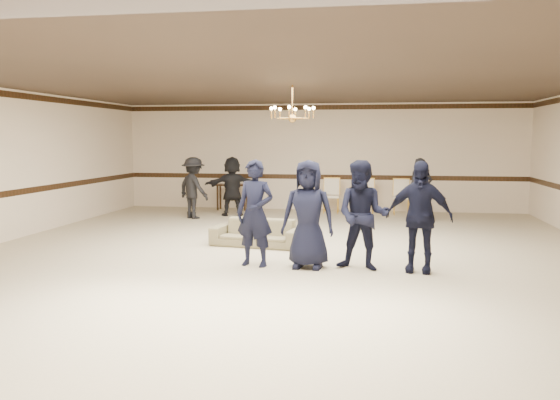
{
  "coord_description": "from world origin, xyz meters",
  "views": [
    {
      "loc": [
        1.64,
        -10.35,
        2.16
      ],
      "look_at": [
        0.0,
        -0.5,
        1.09
      ],
      "focal_mm": 36.95,
      "sensor_mm": 36.0,
      "label": 1
    }
  ],
  "objects_px": {
    "adult_mid": "(232,186)",
    "banquet_chair_right": "(401,197)",
    "chandelier": "(292,102)",
    "boy_a": "(255,213)",
    "banquet_chair_mid": "(366,196)",
    "boy_b": "(308,214)",
    "boy_d": "(419,217)",
    "adult_right": "(421,190)",
    "console_table": "(232,197)",
    "banquet_chair_left": "(331,196)",
    "boy_c": "(363,215)",
    "adult_left": "(193,188)",
    "settee": "(257,233)"
  },
  "relations": [
    {
      "from": "chandelier",
      "to": "boy_a",
      "type": "height_order",
      "value": "chandelier"
    },
    {
      "from": "adult_left",
      "to": "banquet_chair_right",
      "type": "relative_size",
      "value": 1.66
    },
    {
      "from": "settee",
      "to": "adult_right",
      "type": "height_order",
      "value": "adult_right"
    },
    {
      "from": "chandelier",
      "to": "banquet_chair_right",
      "type": "distance_m",
      "value": 6.27
    },
    {
      "from": "boy_a",
      "to": "settee",
      "type": "height_order",
      "value": "boy_a"
    },
    {
      "from": "boy_a",
      "to": "banquet_chair_left",
      "type": "relative_size",
      "value": 1.81
    },
    {
      "from": "banquet_chair_mid",
      "to": "adult_left",
      "type": "bearing_deg",
      "value": -153.77
    },
    {
      "from": "chandelier",
      "to": "banquet_chair_mid",
      "type": "xyz_separation_m",
      "value": [
        1.38,
        5.29,
        -2.38
      ]
    },
    {
      "from": "boy_d",
      "to": "console_table",
      "type": "distance_m",
      "value": 8.93
    },
    {
      "from": "boy_b",
      "to": "boy_d",
      "type": "bearing_deg",
      "value": 4.17
    },
    {
      "from": "adult_right",
      "to": "console_table",
      "type": "height_order",
      "value": "adult_right"
    },
    {
      "from": "chandelier",
      "to": "adult_mid",
      "type": "relative_size",
      "value": 0.57
    },
    {
      "from": "boy_b",
      "to": "banquet_chair_right",
      "type": "height_order",
      "value": "boy_b"
    },
    {
      "from": "boy_c",
      "to": "console_table",
      "type": "xyz_separation_m",
      "value": [
        -4.07,
        7.4,
        -0.51
      ]
    },
    {
      "from": "banquet_chair_left",
      "to": "banquet_chair_right",
      "type": "relative_size",
      "value": 1.0
    },
    {
      "from": "adult_mid",
      "to": "banquet_chair_right",
      "type": "height_order",
      "value": "adult_mid"
    },
    {
      "from": "banquet_chair_left",
      "to": "console_table",
      "type": "xyz_separation_m",
      "value": [
        -3.0,
        0.2,
        -0.1
      ]
    },
    {
      "from": "boy_d",
      "to": "adult_mid",
      "type": "bearing_deg",
      "value": 137.3
    },
    {
      "from": "settee",
      "to": "banquet_chair_right",
      "type": "height_order",
      "value": "banquet_chair_right"
    },
    {
      "from": "banquet_chair_right",
      "to": "banquet_chair_mid",
      "type": "bearing_deg",
      "value": 178.63
    },
    {
      "from": "settee",
      "to": "banquet_chair_mid",
      "type": "bearing_deg",
      "value": 78.02
    },
    {
      "from": "boy_b",
      "to": "boy_d",
      "type": "xyz_separation_m",
      "value": [
        1.8,
        0.0,
        0.0
      ]
    },
    {
      "from": "boy_c",
      "to": "banquet_chair_left",
      "type": "relative_size",
      "value": 1.81
    },
    {
      "from": "settee",
      "to": "adult_mid",
      "type": "distance_m",
      "value": 4.68
    },
    {
      "from": "adult_left",
      "to": "banquet_chair_mid",
      "type": "relative_size",
      "value": 1.66
    },
    {
      "from": "chandelier",
      "to": "banquet_chair_mid",
      "type": "relative_size",
      "value": 0.94
    },
    {
      "from": "boy_d",
      "to": "adult_mid",
      "type": "relative_size",
      "value": 1.09
    },
    {
      "from": "boy_a",
      "to": "boy_b",
      "type": "distance_m",
      "value": 0.9
    },
    {
      "from": "adult_left",
      "to": "console_table",
      "type": "height_order",
      "value": "adult_left"
    },
    {
      "from": "adult_mid",
      "to": "banquet_chair_right",
      "type": "relative_size",
      "value": 1.66
    },
    {
      "from": "boy_c",
      "to": "adult_left",
      "type": "bearing_deg",
      "value": 142.33
    },
    {
      "from": "boy_b",
      "to": "boy_c",
      "type": "distance_m",
      "value": 0.9
    },
    {
      "from": "banquet_chair_left",
      "to": "banquet_chair_mid",
      "type": "relative_size",
      "value": 1.0
    },
    {
      "from": "adult_left",
      "to": "adult_mid",
      "type": "xyz_separation_m",
      "value": [
        0.9,
        0.7,
        0.0
      ]
    },
    {
      "from": "boy_b",
      "to": "banquet_chair_mid",
      "type": "relative_size",
      "value": 1.81
    },
    {
      "from": "chandelier",
      "to": "adult_mid",
      "type": "distance_m",
      "value": 5.24
    },
    {
      "from": "adult_mid",
      "to": "banquet_chair_right",
      "type": "bearing_deg",
      "value": 176.94
    },
    {
      "from": "banquet_chair_right",
      "to": "console_table",
      "type": "distance_m",
      "value": 5.01
    },
    {
      "from": "adult_right",
      "to": "chandelier",
      "type": "bearing_deg",
      "value": -135.25
    },
    {
      "from": "banquet_chair_left",
      "to": "console_table",
      "type": "bearing_deg",
      "value": 175.85
    },
    {
      "from": "adult_left",
      "to": "banquet_chair_left",
      "type": "relative_size",
      "value": 1.66
    },
    {
      "from": "adult_left",
      "to": "banquet_chair_right",
      "type": "height_order",
      "value": "adult_left"
    },
    {
      "from": "chandelier",
      "to": "banquet_chair_left",
      "type": "xyz_separation_m",
      "value": [
        0.38,
        5.29,
        -2.38
      ]
    },
    {
      "from": "settee",
      "to": "adult_mid",
      "type": "relative_size",
      "value": 1.11
    },
    {
      "from": "boy_b",
      "to": "banquet_chair_left",
      "type": "relative_size",
      "value": 1.81
    },
    {
      "from": "boy_d",
      "to": "adult_right",
      "type": "bearing_deg",
      "value": 95.71
    },
    {
      "from": "boy_c",
      "to": "adult_mid",
      "type": "bearing_deg",
      "value": 133.23
    },
    {
      "from": "banquet_chair_mid",
      "to": "boy_b",
      "type": "bearing_deg",
      "value": -91.32
    },
    {
      "from": "banquet_chair_mid",
      "to": "adult_mid",
      "type": "bearing_deg",
      "value": -158.74
    },
    {
      "from": "boy_d",
      "to": "adult_right",
      "type": "distance_m",
      "value": 5.77
    }
  ]
}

